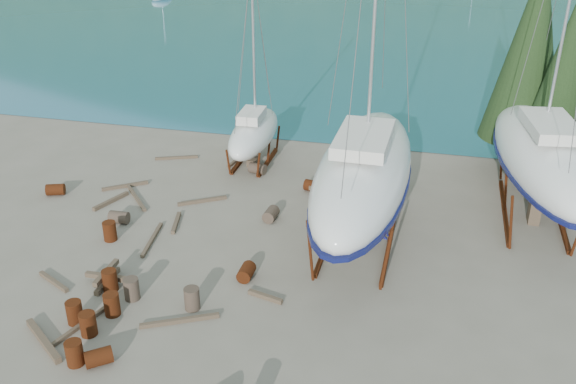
% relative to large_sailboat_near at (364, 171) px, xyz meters
% --- Properties ---
extents(ground, '(600.00, 600.00, 0.00)m').
position_rel_large_sailboat_near_xyz_m(ground, '(-3.92, -4.27, -3.29)').
color(ground, '#665F51').
rests_on(ground, ground).
extents(cypress_near_right, '(3.60, 3.60, 10.00)m').
position_rel_large_sailboat_near_xyz_m(cypress_near_right, '(8.58, 7.73, 2.50)').
color(cypress_near_right, black).
rests_on(cypress_near_right, ground).
extents(cypress_back_left, '(4.14, 4.14, 11.50)m').
position_rel_large_sailboat_near_xyz_m(cypress_back_left, '(7.08, 9.73, 3.37)').
color(cypress_back_left, black).
rests_on(cypress_back_left, ground).
extents(large_sailboat_near, '(4.07, 13.07, 20.45)m').
position_rel_large_sailboat_near_xyz_m(large_sailboat_near, '(0.00, 0.00, 0.00)').
color(large_sailboat_near, silver).
rests_on(large_sailboat_near, ground).
extents(large_sailboat_far, '(5.29, 12.47, 19.10)m').
position_rel_large_sailboat_near_xyz_m(large_sailboat_far, '(7.61, 4.05, -0.17)').
color(large_sailboat_far, silver).
rests_on(large_sailboat_far, ground).
extents(small_sailboat_shore, '(2.36, 6.94, 11.01)m').
position_rel_large_sailboat_near_xyz_m(small_sailboat_shore, '(-6.93, 6.99, -1.47)').
color(small_sailboat_shore, silver).
rests_on(small_sailboat_shore, ground).
extents(worker, '(0.53, 0.66, 1.57)m').
position_rel_large_sailboat_near_xyz_m(worker, '(1.15, 0.41, -2.50)').
color(worker, navy).
rests_on(worker, ground).
extents(drum_0, '(0.58, 0.58, 0.88)m').
position_rel_large_sailboat_near_xyz_m(drum_0, '(-9.13, -8.33, -2.85)').
color(drum_0, '#5D2510').
rests_on(drum_0, ground).
extents(drum_2, '(1.02, 0.84, 0.58)m').
position_rel_large_sailboat_near_xyz_m(drum_2, '(-15.52, 0.74, -3.00)').
color(drum_2, '#5D2510').
rests_on(drum_2, ground).
extents(drum_3, '(0.58, 0.58, 0.88)m').
position_rel_large_sailboat_near_xyz_m(drum_3, '(-8.32, -8.82, -2.85)').
color(drum_3, '#5D2510').
rests_on(drum_3, ground).
extents(drum_4, '(0.98, 0.74, 0.58)m').
position_rel_large_sailboat_near_xyz_m(drum_4, '(-2.99, 4.22, -3.00)').
color(drum_4, '#5D2510').
rests_on(drum_4, ground).
extents(drum_6, '(0.58, 0.88, 0.58)m').
position_rel_large_sailboat_near_xyz_m(drum_6, '(-3.98, -4.16, -3.00)').
color(drum_6, '#5D2510').
rests_on(drum_6, ground).
extents(drum_8, '(0.58, 0.58, 0.88)m').
position_rel_large_sailboat_near_xyz_m(drum_8, '(-10.71, -2.69, -2.85)').
color(drum_8, '#5D2510').
rests_on(drum_8, ground).
extents(drum_9, '(0.98, 0.76, 0.58)m').
position_rel_large_sailboat_near_xyz_m(drum_9, '(-6.35, 5.63, -3.00)').
color(drum_9, '#2D2823').
rests_on(drum_9, ground).
extents(drum_10, '(0.58, 0.58, 0.88)m').
position_rel_large_sailboat_near_xyz_m(drum_10, '(-8.06, -7.58, -2.85)').
color(drum_10, '#5D2510').
rests_on(drum_10, ground).
extents(drum_11, '(0.65, 0.92, 0.58)m').
position_rel_large_sailboat_near_xyz_m(drum_11, '(-4.30, 0.77, -3.00)').
color(drum_11, '#2D2823').
rests_on(drum_11, ground).
extents(drum_12, '(1.05, 1.00, 0.58)m').
position_rel_large_sailboat_near_xyz_m(drum_12, '(-7.22, -10.14, -3.00)').
color(drum_12, '#5D2510').
rests_on(drum_12, ground).
extents(drum_13, '(0.58, 0.58, 0.88)m').
position_rel_large_sailboat_near_xyz_m(drum_13, '(-7.99, -10.30, -2.85)').
color(drum_13, '#5D2510').
rests_on(drum_13, ground).
extents(drum_14, '(0.58, 0.58, 0.88)m').
position_rel_large_sailboat_near_xyz_m(drum_14, '(-8.87, -6.19, -2.85)').
color(drum_14, '#5D2510').
rests_on(drum_14, ground).
extents(drum_15, '(0.90, 0.61, 0.58)m').
position_rel_large_sailboat_near_xyz_m(drum_15, '(-11.05, -1.18, -3.00)').
color(drum_15, '#2D2823').
rests_on(drum_15, ground).
extents(drum_16, '(0.58, 0.58, 0.88)m').
position_rel_large_sailboat_near_xyz_m(drum_16, '(-7.80, -6.51, -2.85)').
color(drum_16, '#2D2823').
rests_on(drum_16, ground).
extents(drum_17, '(0.58, 0.58, 0.88)m').
position_rel_large_sailboat_near_xyz_m(drum_17, '(-5.35, -6.55, -2.85)').
color(drum_17, '#2D2823').
rests_on(drum_17, ground).
extents(timber_0, '(2.29, 1.00, 0.14)m').
position_rel_large_sailboat_near_xyz_m(timber_0, '(-11.39, 6.46, -3.22)').
color(timber_0, brown).
rests_on(timber_0, ground).
extents(timber_2, '(0.94, 2.10, 0.19)m').
position_rel_large_sailboat_near_xyz_m(timber_2, '(-12.42, 0.59, -3.20)').
color(timber_2, brown).
rests_on(timber_2, ground).
extents(timber_3, '(1.06, 2.98, 0.15)m').
position_rel_large_sailboat_near_xyz_m(timber_3, '(-8.77, -8.34, -3.21)').
color(timber_3, brown).
rests_on(timber_3, ground).
extents(timber_4, '(0.60, 1.85, 0.17)m').
position_rel_large_sailboat_near_xyz_m(timber_4, '(-8.44, -0.70, -3.20)').
color(timber_4, brown).
rests_on(timber_4, ground).
extents(timber_5, '(2.62, 1.45, 0.16)m').
position_rel_large_sailboat_near_xyz_m(timber_5, '(-5.49, -7.45, -3.21)').
color(timber_5, brown).
rests_on(timber_5, ground).
extents(timber_6, '(1.15, 1.87, 0.19)m').
position_rel_large_sailboat_near_xyz_m(timber_6, '(-2.01, 4.20, -3.19)').
color(timber_6, brown).
rests_on(timber_6, ground).
extents(timber_7, '(1.46, 0.55, 0.17)m').
position_rel_large_sailboat_near_xyz_m(timber_7, '(-2.88, -5.32, -3.20)').
color(timber_7, brown).
rests_on(timber_7, ground).
extents(timber_9, '(0.49, 2.07, 0.15)m').
position_rel_large_sailboat_near_xyz_m(timber_9, '(-7.95, 6.97, -3.21)').
color(timber_9, brown).
rests_on(timber_9, ground).
extents(timber_10, '(2.15, 1.45, 0.16)m').
position_rel_large_sailboat_near_xyz_m(timber_10, '(-8.06, 1.70, -3.21)').
color(timber_10, brown).
rests_on(timber_10, ground).
extents(timber_11, '(0.53, 2.84, 0.15)m').
position_rel_large_sailboat_near_xyz_m(timber_11, '(-8.89, -2.36, -3.21)').
color(timber_11, brown).
rests_on(timber_11, ground).
extents(timber_12, '(1.77, 1.03, 0.17)m').
position_rel_large_sailboat_near_xyz_m(timber_12, '(-11.29, -6.32, -3.20)').
color(timber_12, brown).
rests_on(timber_12, ground).
extents(timber_15, '(2.21, 2.48, 0.15)m').
position_rel_large_sailboat_near_xyz_m(timber_15, '(-11.43, 1.31, -3.22)').
color(timber_15, brown).
rests_on(timber_15, ground).
extents(timber_16, '(2.30, 1.81, 0.23)m').
position_rel_large_sailboat_near_xyz_m(timber_16, '(-9.62, -9.63, -3.17)').
color(timber_16, brown).
rests_on(timber_16, ground).
extents(timber_17, '(2.01, 1.53, 0.16)m').
position_rel_large_sailboat_near_xyz_m(timber_17, '(-12.53, 2.36, -3.21)').
color(timber_17, brown).
rests_on(timber_17, ground).
extents(timber_pile_fore, '(1.80, 1.80, 0.60)m').
position_rel_large_sailboat_near_xyz_m(timber_pile_fore, '(-9.22, -5.80, -2.99)').
color(timber_pile_fore, brown).
rests_on(timber_pile_fore, ground).
extents(timber_pile_aft, '(1.80, 1.80, 0.60)m').
position_rel_large_sailboat_near_xyz_m(timber_pile_aft, '(-2.25, 3.97, -2.99)').
color(timber_pile_aft, brown).
rests_on(timber_pile_aft, ground).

